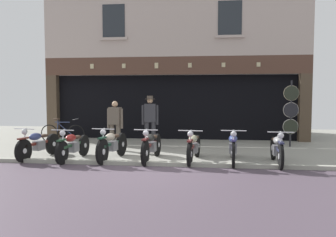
% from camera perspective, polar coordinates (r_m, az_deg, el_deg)
% --- Properties ---
extents(ground, '(22.55, 22.00, 0.18)m').
position_cam_1_polar(ground, '(7.62, -3.76, -9.88)').
color(ground, gray).
extents(shop_facade, '(10.85, 4.42, 6.32)m').
position_cam_1_polar(shop_facade, '(15.33, 1.63, 3.70)').
color(shop_facade, black).
rests_on(shop_facade, ground).
extents(motorcycle_far_left, '(0.62, 1.93, 0.91)m').
position_cam_1_polar(motorcycle_far_left, '(10.22, -21.06, -3.98)').
color(motorcycle_far_left, black).
rests_on(motorcycle_far_left, ground).
extents(motorcycle_left, '(0.62, 1.94, 0.90)m').
position_cam_1_polar(motorcycle_left, '(9.64, -15.74, -4.35)').
color(motorcycle_left, black).
rests_on(motorcycle_left, ground).
extents(motorcycle_center_left, '(0.62, 2.03, 0.94)m').
position_cam_1_polar(motorcycle_center_left, '(9.42, -9.40, -4.33)').
color(motorcycle_center_left, black).
rests_on(motorcycle_center_left, ground).
extents(motorcycle_center, '(0.62, 2.08, 0.93)m').
position_cam_1_polar(motorcycle_center, '(9.21, -2.80, -4.51)').
color(motorcycle_center, black).
rests_on(motorcycle_center, ground).
extents(motorcycle_center_right, '(0.62, 2.02, 0.91)m').
position_cam_1_polar(motorcycle_center_right, '(9.11, 4.38, -4.66)').
color(motorcycle_center_right, black).
rests_on(motorcycle_center_right, ground).
extents(motorcycle_right, '(0.62, 2.07, 0.93)m').
position_cam_1_polar(motorcycle_right, '(9.12, 10.91, -4.63)').
color(motorcycle_right, black).
rests_on(motorcycle_right, ground).
extents(motorcycle_far_right, '(0.62, 1.95, 0.92)m').
position_cam_1_polar(motorcycle_far_right, '(9.15, 17.93, -4.79)').
color(motorcycle_far_right, black).
rests_on(motorcycle_far_right, ground).
extents(salesman_left, '(0.55, 0.30, 1.59)m').
position_cam_1_polar(salesman_left, '(11.09, -8.93, -0.78)').
color(salesman_left, brown).
rests_on(salesman_left, ground).
extents(shopkeeper_center, '(0.56, 0.33, 1.76)m').
position_cam_1_polar(shopkeeper_center, '(11.31, -3.05, -0.12)').
color(shopkeeper_center, '#2D2D33').
rests_on(shopkeeper_center, ground).
extents(tyre_sign_pole, '(0.52, 0.06, 2.29)m').
position_cam_1_polar(tyre_sign_pole, '(12.36, 20.06, 1.29)').
color(tyre_sign_pole, '#232328').
rests_on(tyre_sign_pole, ground).
extents(advert_board_near, '(0.83, 0.03, 0.94)m').
position_cam_1_polar(advert_board_near, '(14.08, -7.32, 3.36)').
color(advert_board_near, beige).
extents(leaning_bicycle, '(1.75, 0.50, 0.93)m').
position_cam_1_polar(leaning_bicycle, '(13.41, -17.43, -2.29)').
color(leaning_bicycle, black).
rests_on(leaning_bicycle, ground).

